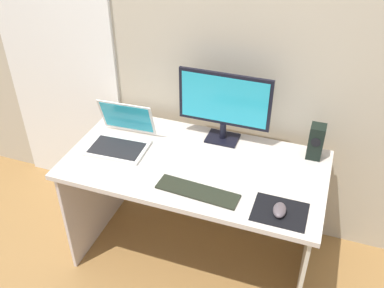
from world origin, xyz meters
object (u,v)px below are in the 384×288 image
keyboard_external (197,191)px  monitor (224,104)px  speaker_right (316,142)px  laptop (121,138)px  mouse (280,210)px

keyboard_external → monitor: bearing=95.2°
speaker_right → laptop: (-1.03, -0.24, -0.05)m
monitor → speaker_right: (0.51, 0.00, -0.13)m
laptop → mouse: size_ratio=3.34×
speaker_right → keyboard_external: size_ratio=0.48×
speaker_right → mouse: 0.51m
speaker_right → keyboard_external: bearing=-135.6°
speaker_right → mouse: bearing=-100.9°
speaker_right → monitor: bearing=-179.5°
speaker_right → laptop: size_ratio=0.58×
monitor → keyboard_external: bearing=-88.3°
speaker_right → mouse: speaker_right is taller
mouse → speaker_right: bearing=75.1°
mouse → monitor: bearing=125.9°
monitor → speaker_right: 0.53m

